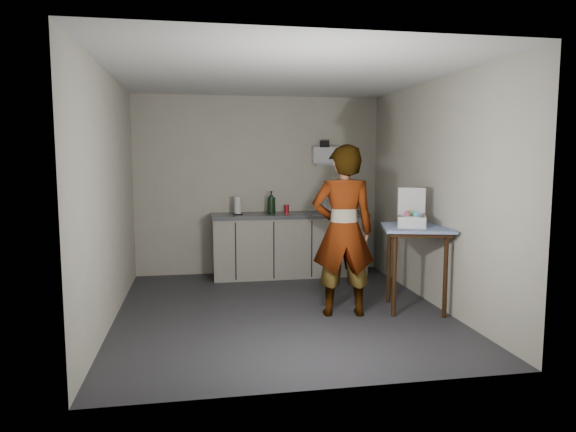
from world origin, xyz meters
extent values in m
plane|color=#252429|center=(0.00, 0.00, 0.00)|extent=(4.00, 4.00, 0.00)
cube|color=beige|center=(0.00, 1.99, 1.30)|extent=(3.60, 0.02, 2.60)
cube|color=beige|center=(1.79, 0.00, 1.30)|extent=(0.02, 4.00, 2.60)
cube|color=beige|center=(-1.79, 0.00, 1.30)|extent=(0.02, 4.00, 2.60)
cube|color=white|center=(0.00, 0.00, 2.60)|extent=(3.60, 4.00, 0.01)
cube|color=black|center=(0.40, 1.70, 0.04)|extent=(2.20, 0.52, 0.08)
cube|color=#AFA89C|center=(0.40, 1.70, 0.43)|extent=(2.20, 0.58, 0.86)
cube|color=#464950|center=(0.40, 1.70, 0.89)|extent=(2.24, 0.62, 0.05)
cube|color=black|center=(-0.40, 1.41, 0.43)|extent=(0.02, 0.01, 0.80)
cube|color=black|center=(0.13, 1.41, 0.43)|extent=(0.02, 0.01, 0.80)
cube|color=black|center=(0.67, 1.41, 0.43)|extent=(0.01, 0.01, 0.80)
cube|color=black|center=(1.20, 1.41, 0.43)|extent=(0.02, 0.01, 0.80)
cube|color=white|center=(1.00, 1.92, 1.75)|extent=(0.42, 0.16, 0.24)
cube|color=white|center=(1.00, 1.97, 1.61)|extent=(0.30, 0.06, 0.04)
cube|color=black|center=(0.95, 1.83, 1.91)|extent=(0.14, 0.02, 0.10)
cylinder|color=#341B0B|center=(1.17, -0.41, 0.44)|extent=(0.05, 0.05, 0.87)
cylinder|color=#341B0B|center=(1.69, -0.55, 0.44)|extent=(0.05, 0.05, 0.87)
cylinder|color=#341B0B|center=(1.31, 0.11, 0.44)|extent=(0.05, 0.05, 0.87)
cylinder|color=#341B0B|center=(1.83, -0.03, 0.44)|extent=(0.05, 0.05, 0.87)
cube|color=#341B0B|center=(1.50, -0.22, 0.90)|extent=(0.79, 0.79, 0.04)
cube|color=navy|center=(1.50, -0.22, 0.93)|extent=(0.90, 0.90, 0.03)
imported|color=#B2A593|center=(0.64, -0.25, 0.93)|extent=(0.72, 0.52, 1.85)
imported|color=black|center=(0.13, 1.67, 1.07)|extent=(0.14, 0.14, 0.33)
cylinder|color=red|center=(0.36, 1.70, 0.97)|extent=(0.07, 0.07, 0.12)
cylinder|color=black|center=(0.17, 1.73, 1.03)|extent=(0.07, 0.07, 0.23)
cylinder|color=black|center=(-0.34, 1.69, 0.92)|extent=(0.14, 0.14, 0.01)
cylinder|color=white|center=(-0.34, 1.69, 1.04)|extent=(0.10, 0.10, 0.24)
cube|color=silver|center=(1.09, 1.73, 0.92)|extent=(0.41, 0.31, 0.02)
cylinder|color=silver|center=(0.91, 1.59, 1.07)|extent=(0.01, 0.01, 0.27)
cylinder|color=silver|center=(1.28, 1.59, 1.07)|extent=(0.01, 0.01, 0.27)
cylinder|color=silver|center=(0.91, 1.86, 1.07)|extent=(0.01, 0.01, 0.27)
cylinder|color=silver|center=(1.28, 1.86, 1.07)|extent=(0.01, 0.01, 0.27)
cylinder|color=white|center=(0.99, 1.73, 1.04)|extent=(0.05, 0.23, 0.23)
cylinder|color=white|center=(1.07, 1.73, 1.04)|extent=(0.05, 0.23, 0.23)
cylinder|color=white|center=(1.16, 1.73, 1.04)|extent=(0.05, 0.23, 0.23)
cube|color=white|center=(1.43, -0.23, 0.96)|extent=(0.39, 0.39, 0.01)
cube|color=white|center=(1.38, -0.36, 1.02)|extent=(0.28, 0.12, 0.11)
cube|color=white|center=(1.49, -0.09, 1.02)|extent=(0.28, 0.12, 0.11)
cube|color=white|center=(1.30, -0.18, 1.02)|extent=(0.12, 0.28, 0.11)
cube|color=white|center=(1.57, -0.28, 1.02)|extent=(0.12, 0.28, 0.11)
cube|color=white|center=(1.49, -0.08, 1.22)|extent=(0.28, 0.12, 0.30)
cylinder|color=white|center=(1.43, -0.23, 1.02)|extent=(0.20, 0.20, 0.11)
sphere|color=#EF5880|center=(1.37, -0.24, 1.09)|extent=(0.07, 0.07, 0.07)
sphere|color=#5DCBFF|center=(1.46, -0.29, 1.09)|extent=(0.07, 0.07, 0.07)
sphere|color=#62EF6E|center=(1.45, -0.18, 1.09)|extent=(0.07, 0.07, 0.07)
sphere|color=#EF5880|center=(1.41, -0.17, 1.09)|extent=(0.07, 0.07, 0.07)
camera|label=1|loc=(-0.91, -5.54, 1.72)|focal=32.00mm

